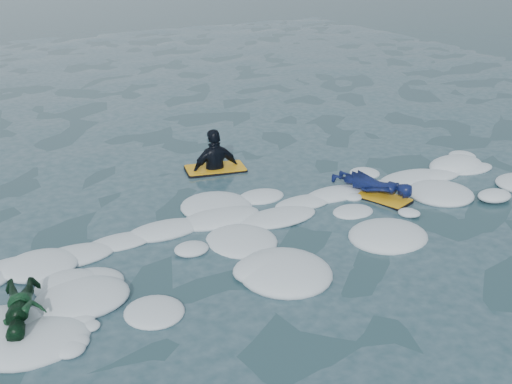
{
  "coord_description": "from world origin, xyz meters",
  "views": [
    {
      "loc": [
        -3.89,
        -6.57,
        4.29
      ],
      "look_at": [
        0.68,
        1.6,
        0.4
      ],
      "focal_mm": 45.0,
      "sensor_mm": 36.0,
      "label": 1
    }
  ],
  "objects": [
    {
      "name": "ground",
      "position": [
        0.0,
        0.0,
        0.0
      ],
      "size": [
        120.0,
        120.0,
        0.0
      ],
      "primitive_type": "plane",
      "color": "#18323B",
      "rests_on": "ground"
    },
    {
      "name": "prone_child_unit",
      "position": [
        -3.17,
        0.18,
        0.21
      ],
      "size": [
        0.82,
        1.19,
        0.42
      ],
      "rotation": [
        0.0,
        0.0,
        1.69
      ],
      "color": "black",
      "rests_on": "ground"
    },
    {
      "name": "prone_woman_unit",
      "position": [
        2.82,
        1.3,
        0.19
      ],
      "size": [
        1.07,
        1.53,
        0.36
      ],
      "rotation": [
        0.0,
        0.0,
        1.9
      ],
      "color": "black",
      "rests_on": "ground"
    },
    {
      "name": "waiting_rider_unit",
      "position": [
        0.97,
        3.69,
        -0.01
      ],
      "size": [
        1.23,
        0.86,
        1.68
      ],
      "rotation": [
        0.0,
        0.0,
        -0.23
      ],
      "color": "black",
      "rests_on": "ground"
    },
    {
      "name": "foam_band",
      "position": [
        0.0,
        1.03,
        0.0
      ],
      "size": [
        12.0,
        3.1,
        0.3
      ],
      "primitive_type": null,
      "color": "silver",
      "rests_on": "ground"
    }
  ]
}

